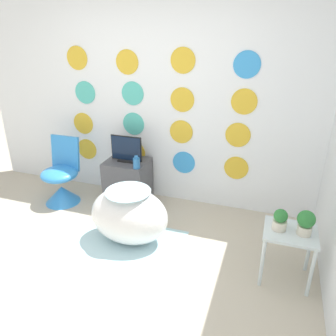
# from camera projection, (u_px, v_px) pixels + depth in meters

# --- Properties ---
(ground_plane) EXTENTS (12.00, 12.00, 0.00)m
(ground_plane) POSITION_uv_depth(u_px,v_px,m) (87.00, 287.00, 2.86)
(ground_plane) COLOR #BCB29E
(wall_back_dotted) EXTENTS (4.87, 0.05, 2.60)m
(wall_back_dotted) POSITION_uv_depth(u_px,v_px,m) (158.00, 99.00, 3.91)
(wall_back_dotted) COLOR white
(wall_back_dotted) RESTS_ON ground_plane
(rug) EXTENTS (1.12, 0.84, 0.01)m
(rug) POSITION_uv_depth(u_px,v_px,m) (127.00, 244.00, 3.42)
(rug) COLOR silver
(rug) RESTS_ON ground_plane
(bathtub) EXTENTS (0.83, 0.56, 0.60)m
(bathtub) POSITION_uv_depth(u_px,v_px,m) (129.00, 215.00, 3.38)
(bathtub) COLOR white
(bathtub) RESTS_ON ground_plane
(chair) EXTENTS (0.46, 0.46, 0.83)m
(chair) POSITION_uv_depth(u_px,v_px,m) (61.00, 183.00, 4.15)
(chair) COLOR #338CE0
(chair) RESTS_ON ground_plane
(tv_cabinet) EXTENTS (0.52, 0.44, 0.55)m
(tv_cabinet) POSITION_uv_depth(u_px,v_px,m) (128.00, 181.00, 4.18)
(tv_cabinet) COLOR #4C4C51
(tv_cabinet) RESTS_ON ground_plane
(tv) EXTENTS (0.40, 0.12, 0.32)m
(tv) POSITION_uv_depth(u_px,v_px,m) (126.00, 150.00, 4.01)
(tv) COLOR black
(tv) RESTS_ON tv_cabinet
(vase) EXTENTS (0.08, 0.08, 0.16)m
(vase) POSITION_uv_depth(u_px,v_px,m) (136.00, 163.00, 3.84)
(vase) COLOR #2D72B7
(vase) RESTS_ON tv_cabinet
(side_table) EXTENTS (0.44, 0.39, 0.50)m
(side_table) POSITION_uv_depth(u_px,v_px,m) (289.00, 240.00, 2.82)
(side_table) COLOR silver
(side_table) RESTS_ON ground_plane
(potted_plant_left) EXTENTS (0.12, 0.12, 0.19)m
(potted_plant_left) POSITION_uv_depth(u_px,v_px,m) (280.00, 220.00, 2.76)
(potted_plant_left) COLOR beige
(potted_plant_left) RESTS_ON side_table
(potted_plant_right) EXTENTS (0.15, 0.15, 0.22)m
(potted_plant_right) POSITION_uv_depth(u_px,v_px,m) (306.00, 222.00, 2.69)
(potted_plant_right) COLOR beige
(potted_plant_right) RESTS_ON side_table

